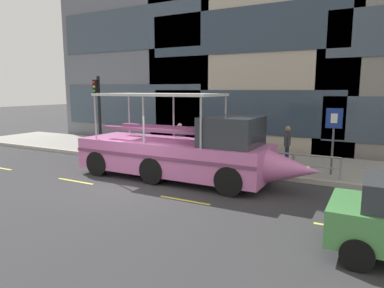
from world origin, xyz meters
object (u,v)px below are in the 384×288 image
Objects in this scene: traffic_light_pole at (98,106)px; pedestrian_mid_right at (180,137)px; pedestrian_near_bow at (287,142)px; pedestrian_mid_left at (214,141)px; leaned_bicycle at (114,146)px; parking_sign at (334,130)px; duck_tour_boat at (184,152)px.

pedestrian_mid_right is at bearing 7.08° from traffic_light_pole.
pedestrian_near_bow is 3.22m from pedestrian_mid_left.
pedestrian_mid_left is (6.58, 0.44, -1.46)m from traffic_light_pole.
pedestrian_near_bow is (8.71, 1.24, 0.67)m from leaned_bicycle.
parking_sign is at bearing 2.21° from leaned_bicycle.
pedestrian_near_bow is at bearing 156.47° from parking_sign.
parking_sign is 5.77m from duck_tour_boat.
leaned_bicycle is 1.04× the size of pedestrian_mid_right.
traffic_light_pole is 2.30× the size of pedestrian_near_bow.
duck_tour_boat is at bearing -130.29° from pedestrian_near_bow.
pedestrian_near_bow is at bearing 49.71° from duck_tour_boat.
pedestrian_near_bow reaches higher than pedestrian_mid_left.
traffic_light_pole is 2.27m from leaned_bicycle.
traffic_light_pole is 2.28× the size of leaned_bicycle.
parking_sign is 5.11m from pedestrian_mid_left.
pedestrian_near_bow is (9.71, 1.19, -1.37)m from traffic_light_pole.
traffic_light_pole is at bearing -176.14° from pedestrian_mid_left.
traffic_light_pole is 4.91m from pedestrian_mid_right.
traffic_light_pole reaches higher than parking_sign.
pedestrian_near_bow is 1.09× the size of pedestrian_mid_left.
leaned_bicycle is (-10.62, -0.41, -1.38)m from parking_sign.
pedestrian_mid_left is (-0.06, 2.88, 0.05)m from duck_tour_boat.
duck_tour_boat is at bearing -56.78° from pedestrian_mid_right.
parking_sign reaches higher than pedestrian_mid_right.
pedestrian_mid_left is at bearing -166.63° from pedestrian_near_bow.
parking_sign is 2.20m from pedestrian_near_bow.
pedestrian_mid_left is at bearing 179.03° from parking_sign.
duck_tour_boat reaches higher than leaned_bicycle.
pedestrian_mid_right is (3.66, 0.63, 0.64)m from leaned_bicycle.
duck_tour_boat is 5.69× the size of pedestrian_mid_right.
traffic_light_pole is at bearing -172.92° from pedestrian_mid_right.
parking_sign is 10.72m from leaned_bicycle.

